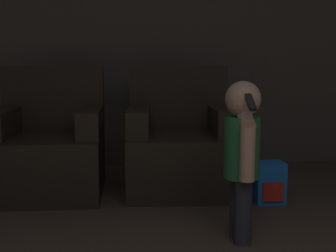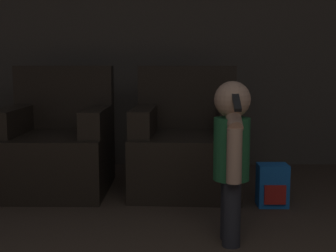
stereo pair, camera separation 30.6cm
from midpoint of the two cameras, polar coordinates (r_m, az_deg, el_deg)
The scene contains 5 objects.
wall_back at distance 4.57m, azimuth 3.71°, elevation 11.51°, with size 8.40×0.05×2.60m.
armchair_left at distance 3.75m, azimuth -10.87°, elevation -2.54°, with size 0.82×0.87×0.97m.
armchair_right at distance 3.69m, azimuth 4.78°, elevation -2.59°, with size 0.86×0.91×0.97m.
person_toddler at distance 2.57m, azimuth 11.39°, elevation -2.82°, with size 0.20×0.35×0.90m.
toy_backpack at distance 3.39m, azimuth 15.40°, elevation -7.06°, with size 0.21×0.18×0.30m.
Camera 2 is at (-0.12, -0.05, 0.99)m, focal length 50.00 mm.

